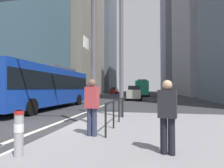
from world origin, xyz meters
TOP-DOWN VIEW (x-y plane):
  - ground_plane at (0.00, 20.00)m, footprint 160.00×160.00m
  - median_island at (5.50, -1.00)m, footprint 9.00×10.00m
  - lane_centre_line at (0.00, 30.00)m, footprint 0.20×80.00m
  - office_tower_left_mid at (-16.00, 43.63)m, footprint 10.54×22.36m
  - office_tower_left_far at (-16.00, 67.75)m, footprint 12.11×17.29m
  - office_tower_right_far at (17.00, 70.13)m, footprint 13.69×25.34m
  - city_bus_blue_oncoming at (-3.71, 6.13)m, footprint 2.82×11.00m
  - city_bus_red_receding at (2.94, 33.00)m, footprint 2.77×10.55m
  - city_bus_red_distant at (2.12, 56.93)m, footprint 2.74×10.80m
  - car_oncoming_mid at (-5.91, 47.44)m, footprint 2.12×4.46m
  - car_receding_near at (2.27, 17.97)m, footprint 2.07×4.14m
  - traffic_signal_gantry at (-0.49, 0.22)m, footprint 6.94×0.65m
  - street_lamp_post at (2.71, 2.21)m, footprint 5.50×0.32m
  - bollard_left at (1.37, -3.44)m, footprint 0.20×0.20m
  - pedestrian_railing at (2.80, 0.19)m, footprint 0.06×3.79m
  - pedestrian_waiting at (2.36, -1.58)m, footprint 0.42×0.30m
  - pedestrian_walking at (4.40, -2.72)m, footprint 0.43×0.32m

SIDE VIEW (x-z plane):
  - ground_plane at x=0.00m, z-range 0.00..0.00m
  - lane_centre_line at x=0.00m, z-range 0.00..0.01m
  - median_island at x=5.50m, z-range 0.00..0.15m
  - bollard_left at x=1.37m, z-range 0.20..1.15m
  - pedestrian_railing at x=2.80m, z-range 0.37..1.35m
  - car_receding_near at x=2.27m, z-range 0.02..1.96m
  - car_oncoming_mid at x=-5.91m, z-range 0.02..1.96m
  - pedestrian_walking at x=4.40m, z-range 0.23..1.81m
  - pedestrian_waiting at x=2.36m, z-range 0.24..1.92m
  - city_bus_red_receding at x=2.94m, z-range 0.13..3.53m
  - city_bus_red_distant at x=2.12m, z-range 0.14..3.54m
  - city_bus_blue_oncoming at x=-3.71m, z-range 0.14..3.54m
  - traffic_signal_gantry at x=-0.49m, z-range 1.15..7.15m
  - street_lamp_post at x=2.71m, z-range 1.28..9.28m
  - office_tower_right_far at x=17.00m, z-range 0.00..44.97m
  - office_tower_left_far at x=-16.00m, z-range 0.00..49.72m
  - office_tower_left_mid at x=-16.00m, z-range 0.00..51.42m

